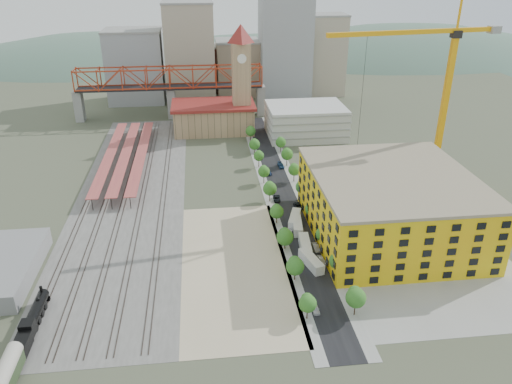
{
  "coord_description": "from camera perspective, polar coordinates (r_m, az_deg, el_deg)",
  "views": [
    {
      "loc": [
        -11.34,
        -142.69,
        74.39
      ],
      "look_at": [
        4.37,
        -8.09,
        10.0
      ],
      "focal_mm": 35.0,
      "sensor_mm": 36.0,
      "label": 1
    }
  ],
  "objects": [
    {
      "name": "dirt_lot",
      "position": [
        133.96,
        -2.42,
        -8.33
      ],
      "size": [
        28.0,
        67.0,
        0.06
      ],
      "primitive_type": "cube",
      "color": "tan",
      "rests_on": "ground"
    },
    {
      "name": "street_trees",
      "position": [
        167.61,
        3.43,
        -0.98
      ],
      "size": [
        15.4,
        124.4,
        8.0
      ],
      "color": "#2B5E1C",
      "rests_on": "ground"
    },
    {
      "name": "truss_bridge",
      "position": [
        254.2,
        -9.81,
        12.44
      ],
      "size": [
        94.0,
        9.6,
        25.6
      ],
      "color": "gray",
      "rests_on": "ground"
    },
    {
      "name": "distant_hills",
      "position": [
        434.81,
        1.26,
        4.68
      ],
      "size": [
        647.0,
        264.0,
        227.0
      ],
      "color": "#4C6B59",
      "rests_on": "ground"
    },
    {
      "name": "rail_tracks",
      "position": [
        178.53,
        -14.55,
        -0.03
      ],
      "size": [
        26.56,
        160.0,
        0.18
      ],
      "color": "#382B23",
      "rests_on": "ground"
    },
    {
      "name": "construction_pad",
      "position": [
        154.13,
        15.76,
        -4.49
      ],
      "size": [
        50.0,
        90.0,
        0.06
      ],
      "primitive_type": "cube",
      "color": "gray",
      "rests_on": "ground"
    },
    {
      "name": "clock_tower",
      "position": [
        228.14,
        -1.71,
        13.85
      ],
      "size": [
        12.0,
        12.0,
        52.0
      ],
      "color": "tan",
      "rests_on": "ground"
    },
    {
      "name": "tower_crane",
      "position": [
        174.25,
        20.09,
        12.05
      ],
      "size": [
        58.25,
        10.29,
        62.51
      ],
      "color": "#F6A410",
      "rests_on": "ground"
    },
    {
      "name": "site_trailer_d",
      "position": [
        153.38,
        4.43,
        -3.09
      ],
      "size": [
        5.72,
        10.44,
        2.77
      ],
      "primitive_type": "cube",
      "rotation": [
        0.0,
        0.0,
        -0.32
      ],
      "color": "silver",
      "rests_on": "ground"
    },
    {
      "name": "ground",
      "position": [
        161.32,
        -1.88,
        -2.06
      ],
      "size": [
        400.0,
        400.0,
        0.0
      ],
      "primitive_type": "plane",
      "color": "#474C38",
      "rests_on": "ground"
    },
    {
      "name": "site_trailer_c",
      "position": [
        149.75,
        4.74,
        -3.88
      ],
      "size": [
        3.72,
        10.09,
        2.7
      ],
      "primitive_type": "cube",
      "rotation": [
        0.0,
        0.0,
        -0.12
      ],
      "color": "silver",
      "rests_on": "ground"
    },
    {
      "name": "car_1",
      "position": [
        146.83,
        3.81,
        -4.74
      ],
      "size": [
        2.03,
        4.81,
        1.55
      ],
      "primitive_type": "imported",
      "rotation": [
        0.0,
        0.0,
        -0.08
      ],
      "color": "#A4A4A9",
      "rests_on": "ground"
    },
    {
      "name": "station_hall",
      "position": [
        234.76,
        -4.88,
        8.56
      ],
      "size": [
        38.0,
        24.0,
        13.1
      ],
      "color": "tan",
      "rests_on": "ground"
    },
    {
      "name": "site_trailer_a",
      "position": [
        133.6,
        6.32,
        -7.89
      ],
      "size": [
        5.21,
        10.45,
        2.77
      ],
      "primitive_type": "cube",
      "rotation": [
        0.0,
        0.0,
        0.26
      ],
      "color": "silver",
      "rests_on": "ground"
    },
    {
      "name": "car_5",
      "position": [
        140.86,
        6.84,
        -6.31
      ],
      "size": [
        1.81,
        4.64,
        1.5
      ],
      "primitive_type": "imported",
      "rotation": [
        0.0,
        0.0,
        0.05
      ],
      "color": "gray",
      "rests_on": "ground"
    },
    {
      "name": "locomotive",
      "position": [
        123.04,
        -24.17,
        -13.24
      ],
      "size": [
        2.83,
        21.8,
        5.45
      ],
      "color": "black",
      "rests_on": "ground"
    },
    {
      "name": "ballast_strip",
      "position": [
        178.32,
        -13.97,
        -0.03
      ],
      "size": [
        36.0,
        165.0,
        0.06
      ],
      "primitive_type": "cube",
      "color": "#605E59",
      "rests_on": "ground"
    },
    {
      "name": "car_6",
      "position": [
        162.45,
        4.85,
        -1.65
      ],
      "size": [
        2.54,
        5.22,
        1.43
      ],
      "primitive_type": "imported",
      "rotation": [
        0.0,
        0.0,
        0.03
      ],
      "color": "black",
      "rests_on": "ground"
    },
    {
      "name": "car_4",
      "position": [
        135.39,
        7.47,
        -7.78
      ],
      "size": [
        2.04,
        4.54,
        1.51
      ],
      "primitive_type": "imported",
      "rotation": [
        0.0,
        0.0,
        0.06
      ],
      "color": "silver",
      "rests_on": "ground"
    },
    {
      "name": "platform_canopies",
      "position": [
        202.64,
        -14.68,
        4.23
      ],
      "size": [
        16.0,
        80.0,
        4.12
      ],
      "color": "#B45145",
      "rests_on": "ground"
    },
    {
      "name": "construction_building",
      "position": [
        148.73,
        15.11,
        -1.44
      ],
      "size": [
        44.6,
        50.6,
        18.8
      ],
      "color": "yellow",
      "rests_on": "ground"
    },
    {
      "name": "car_3",
      "position": [
        187.59,
        1.34,
        2.3
      ],
      "size": [
        2.9,
        5.63,
        1.56
      ],
      "primitive_type": "imported",
      "rotation": [
        0.0,
        0.0,
        0.13
      ],
      "color": "#1A2B4D",
      "rests_on": "ground"
    },
    {
      "name": "sidewalk_west",
      "position": [
        175.71,
        1.11,
        0.37
      ],
      "size": [
        3.0,
        170.0,
        0.04
      ],
      "primitive_type": "cube",
      "color": "gray",
      "rests_on": "ground"
    },
    {
      "name": "car_7",
      "position": [
        193.9,
        2.86,
        3.06
      ],
      "size": [
        2.32,
        5.17,
        1.47
      ],
      "primitive_type": "imported",
      "rotation": [
        0.0,
        0.0,
        0.05
      ],
      "color": "navy",
      "rests_on": "ground"
    },
    {
      "name": "street_asphalt",
      "position": [
        176.47,
        2.88,
        0.46
      ],
      "size": [
        12.0,
        170.0,
        0.06
      ],
      "primitive_type": "cube",
      "color": "black",
      "rests_on": "ground"
    },
    {
      "name": "parking_garage",
      "position": [
        228.08,
        5.68,
        8.1
      ],
      "size": [
        34.0,
        26.0,
        14.0
      ],
      "primitive_type": "cube",
      "color": "silver",
      "rests_on": "ground"
    },
    {
      "name": "skyline",
      "position": [
        290.24,
        -2.94,
        15.15
      ],
      "size": [
        133.0,
        46.0,
        60.0
      ],
      "color": "#9EA0A3",
      "rests_on": "ground"
    },
    {
      "name": "car_2",
      "position": [
        167.22,
        2.4,
        -0.77
      ],
      "size": [
        2.64,
        4.97,
        1.33
      ],
      "primitive_type": "imported",
      "rotation": [
        0.0,
        0.0,
        -0.09
      ],
      "color": "black",
      "rests_on": "ground"
    },
    {
      "name": "sidewalk_east",
      "position": [
        177.41,
        4.64,
        0.54
      ],
      "size": [
        3.0,
        170.0,
        0.04
      ],
      "primitive_type": "cube",
      "color": "gray",
      "rests_on": "ground"
    },
    {
      "name": "site_trailer_b",
      "position": [
        140.12,
        5.63,
        -6.11
      ],
      "size": [
        3.6,
        10.48,
        2.81
      ],
      "primitive_type": "cube",
      "rotation": [
        0.0,
        0.0,
        -0.09
      ],
      "color": "silver",
      "rests_on": "ground"
    },
    {
      "name": "car_0",
      "position": [
        118.87,
        6.82,
        -13.14
      ],
      "size": [
        1.61,
        3.9,
        1.32
      ],
      "primitive_type": "imported",
      "rotation": [
        0.0,
        0.0,
        0.01
      ],
      "color": "silver",
      "rests_on": "ground"
    }
  ]
}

